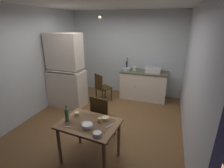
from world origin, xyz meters
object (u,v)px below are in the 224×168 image
glass_bottle (67,115)px  dining_table (89,129)px  chair_by_counter (102,87)px  sink_basin (153,70)px  chair_far_side (102,118)px  hand_pump (127,64)px  serving_bowl_wide (87,126)px  teacup_cream (77,114)px  mixing_bowl_counter (126,69)px  hutch_cabinet (66,73)px

glass_bottle → dining_table: bearing=9.8°
chair_by_counter → sink_basin: bearing=24.2°
sink_basin → chair_by_counter: (-1.41, -0.64, -0.50)m
chair_far_side → hand_pump: bearing=92.7°
serving_bowl_wide → chair_by_counter: bearing=107.0°
hand_pump → serving_bowl_wide: bearing=-87.2°
chair_far_side → teacup_cream: size_ratio=11.89×
mixing_bowl_counter → serving_bowl_wide: (0.13, -2.99, -0.15)m
chair_by_counter → serving_bowl_wide: chair_by_counter is taller
serving_bowl_wide → mixing_bowl_counter: bearing=92.6°
mixing_bowl_counter → chair_by_counter: mixing_bowl_counter is taller
sink_basin → dining_table: bearing=-103.7°
chair_by_counter → teacup_cream: chair_by_counter is taller
hutch_cabinet → dining_table: bearing=-48.5°
hand_pump → teacup_cream: 2.83m
dining_table → glass_bottle: bearing=-170.2°
hutch_cabinet → serving_bowl_wide: 2.46m
hutch_cabinet → chair_far_side: hutch_cabinet is taller
sink_basin → hutch_cabinet: bearing=-152.7°
mixing_bowl_counter → dining_table: mixing_bowl_counter is taller
hand_pump → hutch_cabinet: bearing=-139.8°
hutch_cabinet → chair_far_side: (1.55, -1.18, -0.45)m
sink_basin → serving_bowl_wide: size_ratio=2.59×
hand_pump → chair_by_counter: (-0.58, -0.68, -0.59)m
hutch_cabinet → serving_bowl_wide: hutch_cabinet is taller
hutch_cabinet → sink_basin: 2.55m
teacup_cream → glass_bottle: 0.25m
sink_basin → chair_far_side: bearing=-107.0°
hand_pump → dining_table: 3.00m
dining_table → chair_by_counter: (-0.70, 2.29, -0.16)m
hutch_cabinet → teacup_cream: 2.03m
hand_pump → teacup_cream: bearing=-94.0°
hutch_cabinet → hand_pump: size_ratio=5.26×
hutch_cabinet → chair_far_side: size_ratio=2.08×
mixing_bowl_counter → chair_by_counter: 0.96m
chair_far_side → glass_bottle: (-0.36, -0.64, 0.35)m
chair_far_side → serving_bowl_wide: chair_far_side is taller
dining_table → serving_bowl_wide: serving_bowl_wide is taller
dining_table → teacup_cream: 0.38m
mixing_bowl_counter → chair_by_counter: size_ratio=0.29×
hand_pump → glass_bottle: size_ratio=1.31×
hutch_cabinet → hand_pump: (1.44, 1.21, 0.09)m
chair_far_side → glass_bottle: size_ratio=3.32×
hand_pump → sink_basin: bearing=-3.1°
dining_table → glass_bottle: glass_bottle is taller
hutch_cabinet → serving_bowl_wide: bearing=-49.7°
chair_by_counter → hand_pump: bearing=49.4°
glass_bottle → serving_bowl_wide: bearing=-7.3°
mixing_bowl_counter → dining_table: 2.89m
sink_basin → serving_bowl_wide: bearing=-102.7°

